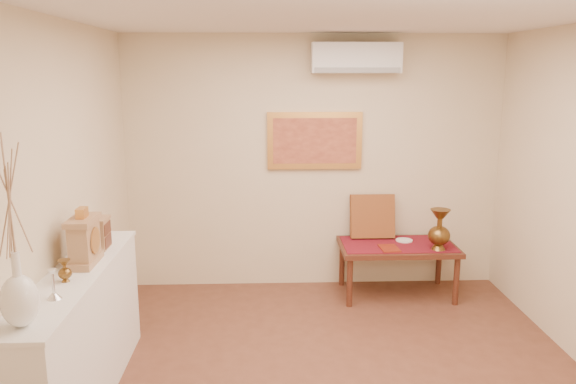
{
  "coord_description": "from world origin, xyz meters",
  "views": [
    {
      "loc": [
        -0.51,
        -3.67,
        2.32
      ],
      "look_at": [
        -0.32,
        1.15,
        1.28
      ],
      "focal_mm": 35.0,
      "sensor_mm": 36.0,
      "label": 1
    }
  ],
  "objects_px": {
    "brass_urn_tall": "(440,225)",
    "mantel_clock": "(84,240)",
    "white_vase": "(12,232)",
    "low_table": "(397,251)",
    "display_ledge": "(80,339)",
    "wooden_chest": "(98,233)"
  },
  "relations": [
    {
      "from": "display_ledge",
      "to": "low_table",
      "type": "height_order",
      "value": "display_ledge"
    },
    {
      "from": "wooden_chest",
      "to": "mantel_clock",
      "type": "bearing_deg",
      "value": -87.92
    },
    {
      "from": "brass_urn_tall",
      "to": "display_ledge",
      "type": "bearing_deg",
      "value": -151.02
    },
    {
      "from": "brass_urn_tall",
      "to": "low_table",
      "type": "relative_size",
      "value": 0.42
    },
    {
      "from": "white_vase",
      "to": "brass_urn_tall",
      "type": "relative_size",
      "value": 2.09
    },
    {
      "from": "white_vase",
      "to": "mantel_clock",
      "type": "height_order",
      "value": "white_vase"
    },
    {
      "from": "mantel_clock",
      "to": "low_table",
      "type": "relative_size",
      "value": 0.34
    },
    {
      "from": "brass_urn_tall",
      "to": "low_table",
      "type": "bearing_deg",
      "value": 152.06
    },
    {
      "from": "white_vase",
      "to": "low_table",
      "type": "xyz_separation_m",
      "value": [
        2.68,
        2.7,
        -1.02
      ]
    },
    {
      "from": "brass_urn_tall",
      "to": "low_table",
      "type": "distance_m",
      "value": 0.53
    },
    {
      "from": "white_vase",
      "to": "display_ledge",
      "type": "distance_m",
      "value": 1.3
    },
    {
      "from": "white_vase",
      "to": "brass_urn_tall",
      "type": "height_order",
      "value": "white_vase"
    },
    {
      "from": "white_vase",
      "to": "mantel_clock",
      "type": "xyz_separation_m",
      "value": [
        0.03,
        0.99,
        -0.35
      ]
    },
    {
      "from": "mantel_clock",
      "to": "low_table",
      "type": "xyz_separation_m",
      "value": [
        2.65,
        1.71,
        -0.67
      ]
    },
    {
      "from": "display_ledge",
      "to": "low_table",
      "type": "relative_size",
      "value": 1.68
    },
    {
      "from": "brass_urn_tall",
      "to": "mantel_clock",
      "type": "height_order",
      "value": "mantel_clock"
    },
    {
      "from": "display_ledge",
      "to": "mantel_clock",
      "type": "height_order",
      "value": "mantel_clock"
    },
    {
      "from": "white_vase",
      "to": "mantel_clock",
      "type": "relative_size",
      "value": 2.56
    },
    {
      "from": "brass_urn_tall",
      "to": "wooden_chest",
      "type": "distance_m",
      "value": 3.25
    },
    {
      "from": "white_vase",
      "to": "low_table",
      "type": "height_order",
      "value": "white_vase"
    },
    {
      "from": "mantel_clock",
      "to": "wooden_chest",
      "type": "height_order",
      "value": "mantel_clock"
    },
    {
      "from": "display_ledge",
      "to": "low_table",
      "type": "bearing_deg",
      "value": 35.1
    }
  ]
}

